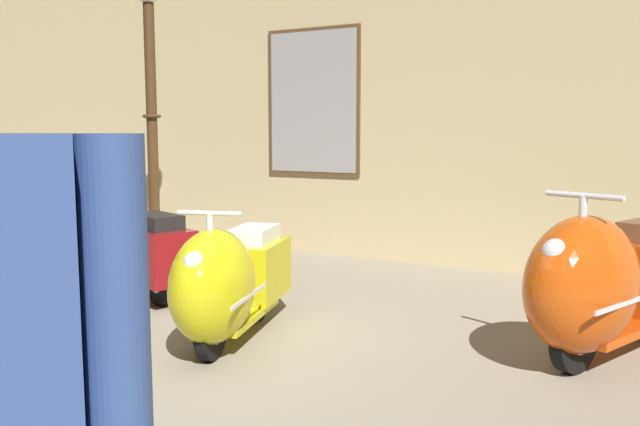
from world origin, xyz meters
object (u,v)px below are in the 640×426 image
Objects in this scene: lamppost at (151,98)px; info_stanchion at (31,266)px; scooter_2 at (606,283)px; scooter_0 at (125,242)px; scooter_1 at (227,282)px.

info_stanchion is (0.60, -1.95, -1.35)m from lamppost.
scooter_2 is 4.07m from info_stanchion.
lamppost is (-0.55, 0.95, 1.32)m from scooter_0.
scooter_0 is 3.95m from scooter_2.
scooter_0 is 0.55× the size of lamppost.
scooter_1 is 3.15m from lamppost.
info_stanchion is at bearing -72.94° from lamppost.
lamppost reaches higher than scooter_1.
lamppost is 3.02× the size of info_stanchion.
scooter_2 reaches higher than info_stanchion.
scooter_0 is at bearing 92.72° from info_stanchion.
scooter_2 is at bearing -9.72° from lamppost.
info_stanchion is at bearing -98.49° from scooter_1.
scooter_1 is (1.73, -0.76, -0.02)m from scooter_0.
info_stanchion is at bearing -53.02° from scooter_2.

